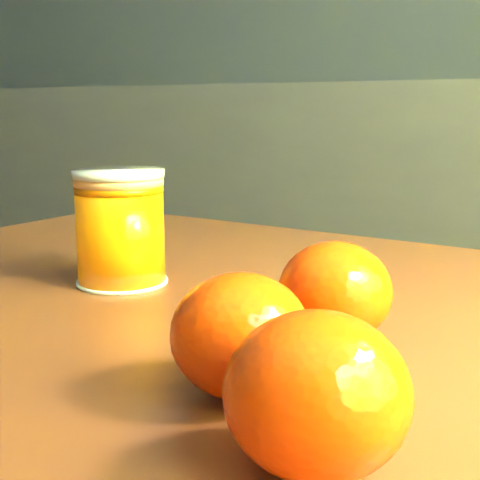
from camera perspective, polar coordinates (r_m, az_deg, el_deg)
The scene contains 6 objects.
kitchen_counter at distance 2.05m, azimuth 1.71°, elevation 0.24°, with size 3.15×0.60×0.90m, color #48484D.
table at distance 0.48m, azimuth 3.17°, elevation -17.89°, with size 0.95×0.68×0.70m.
juice_glass at distance 0.55m, azimuth -10.17°, elevation 1.02°, with size 0.07×0.07×0.09m.
orange_front at distance 0.34m, azimuth 0.05°, elevation -8.10°, with size 0.07×0.07×0.06m, color #FF3D05.
orange_back at distance 0.42m, azimuth 8.11°, elevation -4.37°, with size 0.07×0.07×0.06m, color #FF3D05.
orange_extra at distance 0.27m, azimuth 6.56°, elevation -12.93°, with size 0.07×0.07×0.07m, color #FF3D05.
Camera 1 is at (1.00, -0.29, 0.85)m, focal length 50.00 mm.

